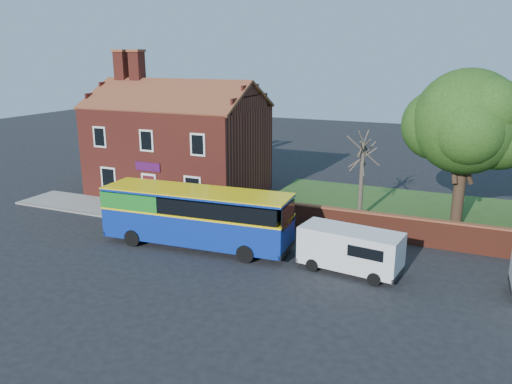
% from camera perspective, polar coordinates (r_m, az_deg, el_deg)
% --- Properties ---
extents(ground, '(120.00, 120.00, 0.00)m').
position_cam_1_polar(ground, '(26.30, -8.87, -7.60)').
color(ground, black).
rests_on(ground, ground).
extents(pavement, '(18.00, 3.50, 0.12)m').
position_cam_1_polar(pavement, '(34.52, -13.65, -2.16)').
color(pavement, gray).
rests_on(pavement, ground).
extents(kerb, '(18.00, 0.15, 0.14)m').
position_cam_1_polar(kerb, '(33.22, -15.45, -2.96)').
color(kerb, slate).
rests_on(kerb, ground).
extents(grass_strip, '(26.00, 12.00, 0.04)m').
position_cam_1_polar(grass_strip, '(34.84, 22.10, -2.79)').
color(grass_strip, '#426B28').
rests_on(grass_strip, ground).
extents(shop_building, '(12.30, 8.13, 10.50)m').
position_cam_1_polar(shop_building, '(38.33, -8.83, 4.97)').
color(shop_building, maroon).
rests_on(shop_building, ground).
extents(boundary_wall, '(22.00, 0.38, 1.60)m').
position_cam_1_polar(boundary_wall, '(28.88, 21.81, -4.72)').
color(boundary_wall, maroon).
rests_on(boundary_wall, ground).
extents(bus, '(10.60, 3.28, 3.18)m').
position_cam_1_polar(bus, '(27.49, -7.46, -2.51)').
color(bus, '#0D2B96').
rests_on(bus, ground).
extents(van_near, '(5.06, 2.55, 2.13)m').
position_cam_1_polar(van_near, '(24.59, 10.76, -6.36)').
color(van_near, silver).
rests_on(van_near, ground).
extents(large_tree, '(7.82, 6.18, 9.53)m').
position_cam_1_polar(large_tree, '(32.11, 23.04, 7.08)').
color(large_tree, black).
rests_on(large_tree, ground).
extents(bare_tree, '(2.03, 2.41, 5.41)m').
position_cam_1_polar(bare_tree, '(32.37, 11.98, 1.77)').
color(bare_tree, '#4C4238').
rests_on(bare_tree, ground).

